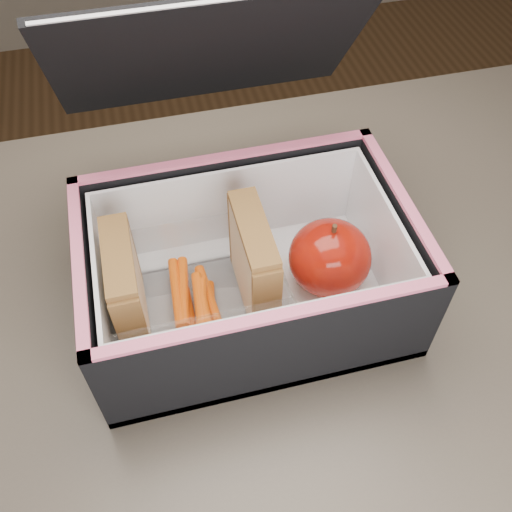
% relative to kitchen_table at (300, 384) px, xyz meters
% --- Properties ---
extents(kitchen_table, '(1.20, 0.80, 0.75)m').
position_rel_kitchen_table_xyz_m(kitchen_table, '(0.00, 0.00, 0.00)').
color(kitchen_table, brown).
rests_on(kitchen_table, ground).
extents(lunch_bag, '(0.31, 0.32, 0.28)m').
position_rel_kitchen_table_xyz_m(lunch_bag, '(-0.04, 0.07, 0.16)').
color(lunch_bag, black).
rests_on(lunch_bag, kitchen_table).
extents(plastic_tub, '(0.17, 0.12, 0.07)m').
position_rel_kitchen_table_xyz_m(plastic_tub, '(-0.10, 0.06, 0.14)').
color(plastic_tub, white).
rests_on(plastic_tub, lunch_bag).
extents(sandwich_left, '(0.03, 0.09, 0.10)m').
position_rel_kitchen_table_xyz_m(sandwich_left, '(-0.16, 0.06, 0.16)').
color(sandwich_left, '#CFB48A').
rests_on(sandwich_left, plastic_tub).
extents(sandwich_right, '(0.03, 0.10, 0.11)m').
position_rel_kitchen_table_xyz_m(sandwich_right, '(-0.04, 0.06, 0.16)').
color(sandwich_right, '#CFB48A').
rests_on(sandwich_right, plastic_tub).
extents(carrot_sticks, '(0.05, 0.12, 0.03)m').
position_rel_kitchen_table_xyz_m(carrot_sticks, '(-0.10, 0.05, 0.12)').
color(carrot_sticks, orange).
rests_on(carrot_sticks, plastic_tub).
extents(paper_napkin, '(0.09, 0.09, 0.01)m').
position_rel_kitchen_table_xyz_m(paper_napkin, '(0.04, 0.06, 0.11)').
color(paper_napkin, white).
rests_on(paper_napkin, lunch_bag).
extents(red_apple, '(0.11, 0.11, 0.09)m').
position_rel_kitchen_table_xyz_m(red_apple, '(0.04, 0.05, 0.15)').
color(red_apple, maroon).
rests_on(red_apple, paper_napkin).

